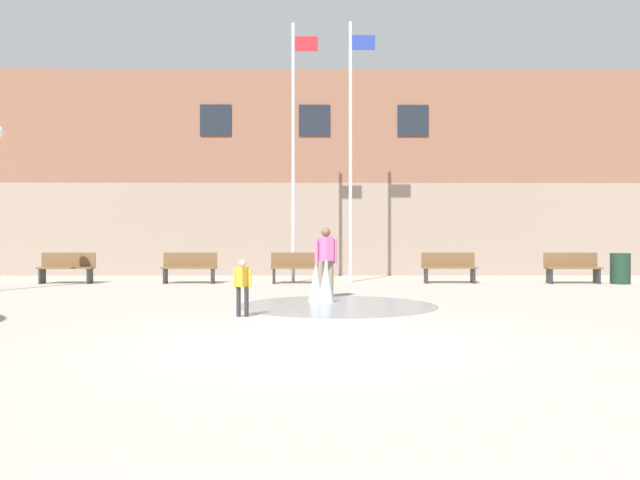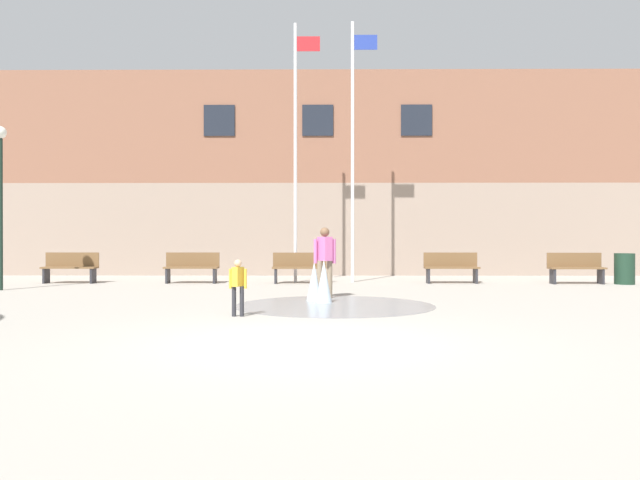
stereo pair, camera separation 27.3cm
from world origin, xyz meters
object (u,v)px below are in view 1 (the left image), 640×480
at_px(teen_by_trashcan, 326,257).
at_px(trash_can, 620,269).
at_px(child_running, 243,283).
at_px(flagpole_left, 294,145).
at_px(park_bench_far_left, 67,267).
at_px(park_bench_near_trashcan, 449,267).
at_px(park_bench_under_left_flagpole, 298,267).
at_px(park_bench_left_of_flagpoles, 190,267).
at_px(park_bench_far_right, 572,267).
at_px(flagpole_right, 351,144).

bearing_deg(teen_by_trashcan, trash_can, 81.79).
distance_m(teen_by_trashcan, child_running, 3.61).
bearing_deg(flagpole_left, park_bench_far_left, -175.84).
xyz_separation_m(park_bench_near_trashcan, flagpole_left, (-4.63, 0.45, 3.71)).
bearing_deg(trash_can, park_bench_near_trashcan, 175.74).
bearing_deg(flagpole_left, park_bench_under_left_flagpole, -77.30).
distance_m(flagpole_left, trash_can, 10.32).
distance_m(park_bench_under_left_flagpole, child_running, 7.73).
xyz_separation_m(park_bench_left_of_flagpoles, teen_by_trashcan, (3.96, -4.49, 0.45)).
bearing_deg(park_bench_under_left_flagpole, trash_can, -1.76).
distance_m(park_bench_near_trashcan, park_bench_far_right, 3.61).
bearing_deg(trash_can, park_bench_far_left, 178.83).
bearing_deg(child_running, park_bench_left_of_flagpoles, 43.65).
bearing_deg(park_bench_far_right, park_bench_under_left_flagpole, 179.06).
bearing_deg(child_running, park_bench_near_trashcan, -8.04).
bearing_deg(park_bench_near_trashcan, park_bench_under_left_flagpole, -179.00).
height_order(teen_by_trashcan, trash_can, teen_by_trashcan).
relative_size(park_bench_near_trashcan, teen_by_trashcan, 1.01).
distance_m(park_bench_near_trashcan, trash_can, 4.97).
xyz_separation_m(teen_by_trashcan, flagpole_left, (-0.87, 4.96, 3.25)).
bearing_deg(trash_can, teen_by_trashcan, -154.57).
height_order(park_bench_left_of_flagpoles, park_bench_far_right, same).
height_order(park_bench_near_trashcan, child_running, child_running).
bearing_deg(flagpole_right, teen_by_trashcan, -100.00).
distance_m(child_running, flagpole_right, 9.30).
bearing_deg(park_bench_near_trashcan, trash_can, -4.26).
xyz_separation_m(park_bench_near_trashcan, park_bench_far_right, (3.61, -0.21, 0.00)).
bearing_deg(flagpole_left, child_running, -94.40).
relative_size(park_bench_far_left, park_bench_left_of_flagpoles, 1.00).
height_order(park_bench_left_of_flagpoles, trash_can, park_bench_left_of_flagpoles).
xyz_separation_m(park_bench_far_right, trash_can, (1.35, -0.16, -0.03)).
distance_m(child_running, trash_can, 12.62).
bearing_deg(flagpole_left, park_bench_far_right, -4.60).
xyz_separation_m(park_bench_far_left, park_bench_far_right, (14.95, -0.17, 0.00)).
xyz_separation_m(park_bench_under_left_flagpole, child_running, (-0.75, -7.70, 0.10)).
height_order(park_bench_near_trashcan, flagpole_right, flagpole_right).
bearing_deg(park_bench_near_trashcan, park_bench_far_left, -179.81).
bearing_deg(child_running, trash_can, -28.02).
bearing_deg(park_bench_near_trashcan, child_running, -124.08).
xyz_separation_m(park_bench_near_trashcan, flagpole_right, (-2.88, 0.45, 3.73)).
bearing_deg(child_running, flagpole_right, 9.92).
bearing_deg(park_bench_left_of_flagpoles, flagpole_left, 8.73).
xyz_separation_m(child_running, flagpole_left, (0.63, 8.23, 3.61)).
bearing_deg(park_bench_far_right, teen_by_trashcan, -149.73).
xyz_separation_m(park_bench_left_of_flagpoles, flagpole_right, (4.84, 0.48, 3.73)).
bearing_deg(teen_by_trashcan, child_running, -58.34).
xyz_separation_m(park_bench_left_of_flagpoles, park_bench_far_right, (11.33, -0.19, 0.00)).
relative_size(park_bench_far_right, trash_can, 1.78).
relative_size(park_bench_far_right, flagpole_left, 0.20).
xyz_separation_m(park_bench_near_trashcan, trash_can, (4.95, -0.37, -0.03)).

